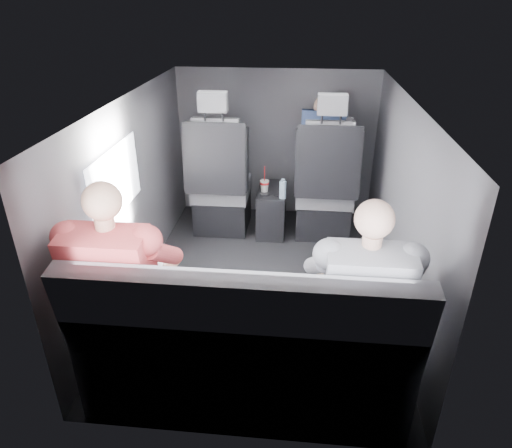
# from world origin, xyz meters

# --- Properties ---
(floor) EXTENTS (2.60, 2.60, 0.00)m
(floor) POSITION_xyz_m (0.00, 0.00, 0.00)
(floor) COLOR black
(floor) RESTS_ON ground
(ceiling) EXTENTS (2.60, 2.60, 0.00)m
(ceiling) POSITION_xyz_m (0.00, 0.00, 1.35)
(ceiling) COLOR #B2B2AD
(ceiling) RESTS_ON panel_back
(panel_left) EXTENTS (0.02, 2.60, 1.35)m
(panel_left) POSITION_xyz_m (-0.90, 0.00, 0.68)
(panel_left) COLOR #56565B
(panel_left) RESTS_ON floor
(panel_right) EXTENTS (0.02, 2.60, 1.35)m
(panel_right) POSITION_xyz_m (0.90, 0.00, 0.68)
(panel_right) COLOR #56565B
(panel_right) RESTS_ON floor
(panel_front) EXTENTS (1.80, 0.02, 1.35)m
(panel_front) POSITION_xyz_m (0.00, 1.30, 0.68)
(panel_front) COLOR #56565B
(panel_front) RESTS_ON floor
(panel_back) EXTENTS (1.80, 0.02, 1.35)m
(panel_back) POSITION_xyz_m (0.00, -1.30, 0.68)
(panel_back) COLOR #56565B
(panel_back) RESTS_ON floor
(side_window) EXTENTS (0.02, 0.75, 0.42)m
(side_window) POSITION_xyz_m (-0.88, -0.30, 0.90)
(side_window) COLOR white
(side_window) RESTS_ON panel_left
(seatbelt) EXTENTS (0.35, 0.11, 0.59)m
(seatbelt) POSITION_xyz_m (0.45, 0.67, 0.80)
(seatbelt) COLOR black
(seatbelt) RESTS_ON front_seat_right
(front_seat_left) EXTENTS (0.52, 0.58, 1.26)m
(front_seat_left) POSITION_xyz_m (-0.45, 0.84, 0.40)
(front_seat_left) COLOR black
(front_seat_left) RESTS_ON floor
(front_seat_right) EXTENTS (0.52, 0.58, 1.26)m
(front_seat_right) POSITION_xyz_m (0.45, 0.84, 0.40)
(front_seat_right) COLOR black
(front_seat_right) RESTS_ON floor
(center_console) EXTENTS (0.24, 0.48, 0.41)m
(center_console) POSITION_xyz_m (0.00, 0.88, 0.20)
(center_console) COLOR black
(center_console) RESTS_ON floor
(rear_bench) EXTENTS (1.60, 0.57, 0.92)m
(rear_bench) POSITION_xyz_m (0.00, -1.06, 0.31)
(rear_bench) COLOR slate
(rear_bench) RESTS_ON floor
(soda_cup) EXTENTS (0.08, 0.08, 0.23)m
(soda_cup) POSITION_xyz_m (-0.06, 0.81, 0.46)
(soda_cup) COLOR white
(soda_cup) RESTS_ON center_console
(water_bottle) EXTENTS (0.06, 0.06, 0.17)m
(water_bottle) POSITION_xyz_m (0.10, 0.70, 0.48)
(water_bottle) COLOR #9CBFD3
(water_bottle) RESTS_ON center_console
(laptop_white) EXTENTS (0.40, 0.42, 0.24)m
(laptop_white) POSITION_xyz_m (-0.67, -0.75, 0.63)
(laptop_white) COLOR white
(laptop_white) RESTS_ON passenger_rear_left
(laptop_black) EXTENTS (0.38, 0.38, 0.24)m
(laptop_black) POSITION_xyz_m (0.52, -0.82, 0.63)
(laptop_black) COLOR black
(laptop_black) RESTS_ON passenger_rear_right
(passenger_rear_left) EXTENTS (0.50, 0.62, 1.21)m
(passenger_rear_left) POSITION_xyz_m (-0.61, -0.97, 0.63)
(passenger_rear_left) COLOR #333237
(passenger_rear_left) RESTS_ON rear_bench
(passenger_rear_right) EXTENTS (0.47, 0.60, 1.18)m
(passenger_rear_right) POSITION_xyz_m (0.55, -0.97, 0.61)
(passenger_rear_right) COLOR navy
(passenger_rear_right) RESTS_ON rear_bench
(passenger_front_right) EXTENTS (0.38, 0.38, 0.74)m
(passenger_front_right) POSITION_xyz_m (0.42, 1.10, 0.74)
(passenger_front_right) COLOR navy
(passenger_front_right) RESTS_ON front_seat_right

